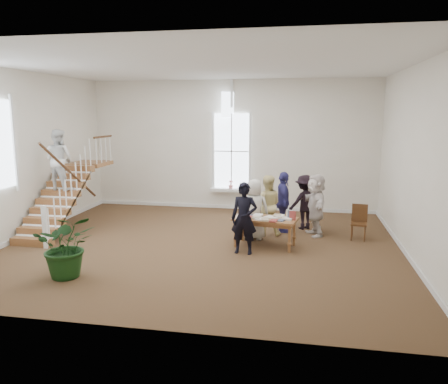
% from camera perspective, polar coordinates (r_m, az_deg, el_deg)
% --- Properties ---
extents(ground, '(10.00, 10.00, 0.00)m').
position_cam_1_polar(ground, '(11.39, -2.71, -6.95)').
color(ground, '#4D331E').
rests_on(ground, ground).
extents(room_shell, '(10.49, 10.00, 10.00)m').
position_cam_1_polar(room_shell, '(15.47, 0.94, -0.77)').
color(room_shell, silver).
rests_on(room_shell, ground).
extents(staircase, '(1.10, 4.10, 2.92)m').
position_cam_1_polar(staircase, '(13.35, -20.50, 2.09)').
color(staircase, brown).
rests_on(staircase, ground).
extents(library_table, '(1.70, 1.05, 0.81)m').
position_cam_1_polar(library_table, '(11.17, 5.39, -3.79)').
color(library_table, brown).
rests_on(library_table, ground).
extents(police_officer, '(0.66, 0.46, 1.74)m').
position_cam_1_polar(police_officer, '(10.54, 2.65, -3.45)').
color(police_officer, black).
rests_on(police_officer, ground).
extents(elderly_woman, '(0.80, 0.52, 1.64)m').
position_cam_1_polar(elderly_woman, '(11.75, 3.95, -2.27)').
color(elderly_woman, beige).
rests_on(elderly_woman, ground).
extents(person_yellow, '(0.86, 0.69, 1.69)m').
position_cam_1_polar(person_yellow, '(12.20, 5.62, -1.72)').
color(person_yellow, '#F6E399').
rests_on(person_yellow, ground).
extents(woman_cluster_a, '(0.56, 1.07, 1.74)m').
position_cam_1_polar(woman_cluster_a, '(12.55, 7.74, -1.31)').
color(woman_cluster_a, navy).
rests_on(woman_cluster_a, ground).
extents(woman_cluster_b, '(1.19, 1.06, 1.60)m').
position_cam_1_polar(woman_cluster_b, '(12.99, 10.47, -1.30)').
color(woman_cluster_b, black).
rests_on(woman_cluster_b, ground).
extents(woman_cluster_c, '(0.96, 1.68, 1.73)m').
position_cam_1_polar(woman_cluster_c, '(12.34, 11.87, -1.65)').
color(woman_cluster_c, silver).
rests_on(woman_cluster_c, ground).
extents(floor_plant, '(1.54, 1.46, 1.34)m').
position_cam_1_polar(floor_plant, '(9.65, -19.85, -6.61)').
color(floor_plant, black).
rests_on(floor_plant, ground).
extents(side_chair, '(0.47, 0.47, 0.95)m').
position_cam_1_polar(side_chair, '(12.33, 17.24, -3.53)').
color(side_chair, '#3E2410').
rests_on(side_chair, ground).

